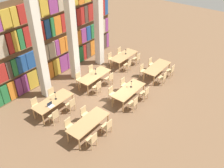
# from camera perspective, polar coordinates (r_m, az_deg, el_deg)

# --- Properties ---
(ground_plane) EXTENTS (40.00, 40.00, 0.00)m
(ground_plane) POSITION_cam_1_polar(r_m,az_deg,el_deg) (15.32, -0.39, -1.92)
(ground_plane) COLOR brown
(bookshelf_bank) EXTENTS (10.13, 0.35, 5.50)m
(bookshelf_bank) POSITION_cam_1_polar(r_m,az_deg,el_deg) (16.59, -12.01, 10.69)
(bookshelf_bank) COLOR brown
(bookshelf_bank) RESTS_ON ground_plane
(pillar_left) EXTENTS (0.46, 0.46, 6.00)m
(pillar_left) POSITION_cam_1_polar(r_m,az_deg,el_deg) (14.15, -16.30, 7.55)
(pillar_left) COLOR silver
(pillar_left) RESTS_ON ground_plane
(pillar_center) EXTENTS (0.46, 0.46, 6.00)m
(pillar_center) POSITION_cam_1_polar(r_m,az_deg,el_deg) (15.58, -9.10, 10.98)
(pillar_center) COLOR silver
(pillar_center) RESTS_ON ground_plane
(pillar_right) EXTENTS (0.46, 0.46, 6.00)m
(pillar_right) POSITION_cam_1_polar(r_m,az_deg,el_deg) (17.25, -3.07, 13.67)
(pillar_right) COLOR silver
(pillar_right) RESTS_ON ground_plane
(reading_table_0) EXTENTS (2.28, 0.91, 0.75)m
(reading_table_0) POSITION_cam_1_polar(r_m,az_deg,el_deg) (12.28, -5.42, -8.83)
(reading_table_0) COLOR tan
(reading_table_0) RESTS_ON ground_plane
(chair_0) EXTENTS (0.42, 0.40, 0.88)m
(chair_0) POSITION_cam_1_polar(r_m,az_deg,el_deg) (11.76, -4.53, -12.53)
(chair_0) COLOR tan
(chair_0) RESTS_ON ground_plane
(chair_1) EXTENTS (0.42, 0.40, 0.88)m
(chair_1) POSITION_cam_1_polar(r_m,az_deg,el_deg) (12.53, -9.67, -9.41)
(chair_1) COLOR tan
(chair_1) RESTS_ON ground_plane
(chair_2) EXTENTS (0.42, 0.40, 0.88)m
(chair_2) POSITION_cam_1_polar(r_m,az_deg,el_deg) (12.36, -1.06, -9.57)
(chair_2) COLOR tan
(chair_2) RESTS_ON ground_plane
(chair_3) EXTENTS (0.42, 0.40, 0.88)m
(chair_3) POSITION_cam_1_polar(r_m,az_deg,el_deg) (13.09, -6.16, -6.80)
(chair_3) COLOR tan
(chair_3) RESTS_ON ground_plane
(reading_table_1) EXTENTS (2.28, 0.91, 0.75)m
(reading_table_1) POSITION_cam_1_polar(r_m,az_deg,el_deg) (14.34, 3.82, -1.52)
(reading_table_1) COLOR tan
(reading_table_1) RESTS_ON ground_plane
(chair_4) EXTENTS (0.42, 0.40, 0.88)m
(chair_4) POSITION_cam_1_polar(r_m,az_deg,el_deg) (13.75, 4.96, -4.39)
(chair_4) COLOR tan
(chair_4) RESTS_ON ground_plane
(chair_5) EXTENTS (0.42, 0.40, 0.88)m
(chair_5) POSITION_cam_1_polar(r_m,az_deg,el_deg) (14.41, 0.07, -2.19)
(chair_5) COLOR tan
(chair_5) RESTS_ON ground_plane
(chair_6) EXTENTS (0.42, 0.40, 0.88)m
(chair_6) POSITION_cam_1_polar(r_m,az_deg,el_deg) (14.58, 7.54, -2.06)
(chair_6) COLOR tan
(chair_6) RESTS_ON ground_plane
(chair_7) EXTENTS (0.42, 0.40, 0.88)m
(chair_7) POSITION_cam_1_polar(r_m,az_deg,el_deg) (15.20, 2.80, -0.08)
(chair_7) COLOR tan
(chair_7) RESTS_ON ground_plane
(desk_lamp_0) EXTENTS (0.14, 0.14, 0.44)m
(desk_lamp_0) POSITION_cam_1_polar(r_m,az_deg,el_deg) (14.36, 4.43, 0.30)
(desk_lamp_0) COLOR black
(desk_lamp_0) RESTS_ON reading_table_1
(reading_table_2) EXTENTS (2.28, 0.91, 0.75)m
(reading_table_2) POSITION_cam_1_polar(r_m,az_deg,el_deg) (16.74, 10.29, 3.66)
(reading_table_2) COLOR tan
(reading_table_2) RESTS_ON ground_plane
(chair_8) EXTENTS (0.42, 0.40, 0.88)m
(chair_8) POSITION_cam_1_polar(r_m,az_deg,el_deg) (16.15, 11.55, 1.44)
(chair_8) COLOR tan
(chair_8) RESTS_ON ground_plane
(chair_9) EXTENTS (0.42, 0.40, 0.88)m
(chair_9) POSITION_cam_1_polar(r_m,az_deg,el_deg) (16.71, 7.10, 3.12)
(chair_9) COLOR tan
(chair_9) RESTS_ON ground_plane
(chair_10) EXTENTS (0.42, 0.40, 0.88)m
(chair_10) POSITION_cam_1_polar(r_m,az_deg,el_deg) (17.03, 13.29, 3.04)
(chair_10) COLOR tan
(chair_10) RESTS_ON ground_plane
(chair_11) EXTENTS (0.42, 0.40, 0.88)m
(chair_11) POSITION_cam_1_polar(r_m,az_deg,el_deg) (17.56, 9.00, 4.59)
(chair_11) COLOR tan
(chair_11) RESTS_ON ground_plane
(reading_table_3) EXTENTS (2.28, 0.91, 0.75)m
(reading_table_3) POSITION_cam_1_polar(r_m,az_deg,el_deg) (13.86, -13.28, -3.95)
(reading_table_3) COLOR tan
(reading_table_3) RESTS_ON ground_plane
(chair_12) EXTENTS (0.42, 0.40, 0.88)m
(chair_12) POSITION_cam_1_polar(r_m,az_deg,el_deg) (13.23, -13.07, -7.15)
(chair_12) COLOR tan
(chair_12) RESTS_ON ground_plane
(chair_13) EXTENTS (0.42, 0.40, 0.88)m
(chair_13) POSITION_cam_1_polar(r_m,az_deg,el_deg) (14.19, -17.00, -4.61)
(chair_13) COLOR tan
(chair_13) RESTS_ON ground_plane
(chair_14) EXTENTS (0.42, 0.40, 0.88)m
(chair_14) POSITION_cam_1_polar(r_m,az_deg,el_deg) (13.80, -9.37, -4.63)
(chair_14) COLOR tan
(chair_14) RESTS_ON ground_plane
(chair_15) EXTENTS (0.42, 0.40, 0.88)m
(chair_15) POSITION_cam_1_polar(r_m,az_deg,el_deg) (14.73, -13.40, -2.38)
(chair_15) COLOR tan
(chair_15) RESTS_ON ground_plane
(desk_lamp_1) EXTENTS (0.14, 0.14, 0.50)m
(desk_lamp_1) POSITION_cam_1_polar(r_m,az_deg,el_deg) (13.70, -12.88, -2.25)
(desk_lamp_1) COLOR black
(desk_lamp_1) RESTS_ON reading_table_3
(laptop) EXTENTS (0.32, 0.22, 0.21)m
(laptop) POSITION_cam_1_polar(r_m,az_deg,el_deg) (13.44, -13.85, -4.79)
(laptop) COLOR silver
(laptop) RESTS_ON reading_table_3
(reading_table_4) EXTENTS (2.28, 0.91, 0.75)m
(reading_table_4) POSITION_cam_1_polar(r_m,az_deg,el_deg) (15.65, -4.03, 1.84)
(reading_table_4) COLOR tan
(reading_table_4) RESTS_ON ground_plane
(chair_16) EXTENTS (0.42, 0.40, 0.88)m
(chair_16) POSITION_cam_1_polar(r_m,az_deg,el_deg) (14.98, -3.37, -0.69)
(chair_16) COLOR tan
(chair_16) RESTS_ON ground_plane
(chair_17) EXTENTS (0.42, 0.40, 0.88)m
(chair_17) POSITION_cam_1_polar(r_m,az_deg,el_deg) (15.83, -7.44, 1.17)
(chair_17) COLOR tan
(chair_17) RESTS_ON ground_plane
(chair_18) EXTENTS (0.42, 0.40, 0.88)m
(chair_18) POSITION_cam_1_polar(r_m,az_deg,el_deg) (15.74, -0.54, 1.29)
(chair_18) COLOR tan
(chair_18) RESTS_ON ground_plane
(chair_19) EXTENTS (0.42, 0.40, 0.88)m
(chair_19) POSITION_cam_1_polar(r_m,az_deg,el_deg) (16.56, -4.57, 2.97)
(chair_19) COLOR tan
(chair_19) RESTS_ON ground_plane
(desk_lamp_2) EXTENTS (0.14, 0.14, 0.44)m
(desk_lamp_2) POSITION_cam_1_polar(r_m,az_deg,el_deg) (15.55, -3.79, 3.20)
(desk_lamp_2) COLOR black
(desk_lamp_2) RESTS_ON reading_table_4
(reading_table_5) EXTENTS (2.28, 0.91, 0.75)m
(reading_table_5) POSITION_cam_1_polar(r_m,az_deg,el_deg) (17.94, 2.73, 6.38)
(reading_table_5) COLOR tan
(reading_table_5) RESTS_ON ground_plane
(chair_20) EXTENTS (0.42, 0.40, 0.88)m
(chair_20) POSITION_cam_1_polar(r_m,az_deg,el_deg) (17.27, 3.65, 4.42)
(chair_20) COLOR tan
(chair_20) RESTS_ON ground_plane
(chair_21) EXTENTS (0.42, 0.40, 0.88)m
(chair_21) POSITION_cam_1_polar(r_m,az_deg,el_deg) (18.02, -0.23, 5.84)
(chair_21) COLOR tan
(chair_21) RESTS_ON ground_plane
(chair_22) EXTENTS (0.42, 0.40, 0.88)m
(chair_22) POSITION_cam_1_polar(r_m,az_deg,el_deg) (18.11, 5.71, 5.83)
(chair_22) COLOR tan
(chair_22) RESTS_ON ground_plane
(chair_23) EXTENTS (0.42, 0.40, 0.88)m
(chair_23) POSITION_cam_1_polar(r_m,az_deg,el_deg) (18.83, 1.91, 7.14)
(chair_23) COLOR tan
(chair_23) RESTS_ON ground_plane
(desk_lamp_3) EXTENTS (0.14, 0.14, 0.39)m
(desk_lamp_3) POSITION_cam_1_polar(r_m,az_deg,el_deg) (17.97, 3.17, 7.61)
(desk_lamp_3) COLOR black
(desk_lamp_3) RESTS_ON reading_table_5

